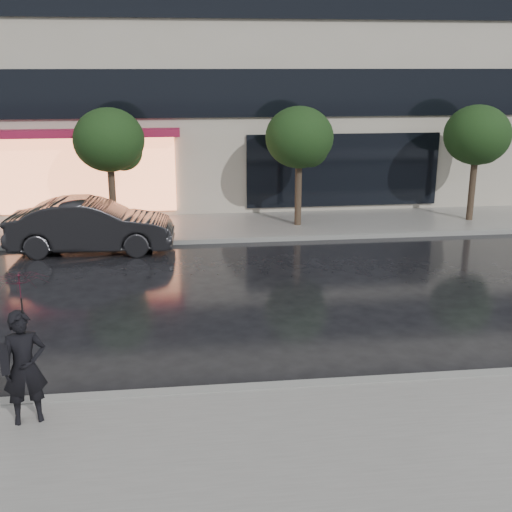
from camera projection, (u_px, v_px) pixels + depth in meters
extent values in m
plane|color=black|center=(235.00, 367.00, 11.55)|extent=(120.00, 120.00, 0.00)
cube|color=slate|center=(258.00, 474.00, 8.44)|extent=(60.00, 4.50, 0.12)
cube|color=slate|center=(207.00, 227.00, 21.28)|extent=(60.00, 3.50, 0.12)
cube|color=gray|center=(241.00, 390.00, 10.58)|extent=(60.00, 0.25, 0.14)
cube|color=gray|center=(210.00, 241.00, 19.62)|extent=(60.00, 0.25, 0.14)
cube|color=black|center=(202.00, 93.00, 21.68)|extent=(28.00, 0.12, 1.60)
cube|color=#FF8C59|center=(87.00, 175.00, 21.97)|extent=(6.00, 0.10, 2.60)
cube|color=maroon|center=(83.00, 133.00, 21.24)|extent=(6.40, 0.70, 0.25)
cube|color=black|center=(343.00, 170.00, 23.03)|extent=(7.00, 0.10, 2.60)
cylinder|color=#33261C|center=(113.00, 200.00, 20.40)|extent=(0.22, 0.22, 2.20)
ellipsoid|color=black|center=(109.00, 140.00, 19.86)|extent=(2.20, 2.20, 1.98)
sphere|color=black|center=(123.00, 152.00, 20.21)|extent=(1.20, 1.20, 1.20)
cylinder|color=#33261C|center=(298.00, 196.00, 21.10)|extent=(0.22, 0.22, 2.20)
ellipsoid|color=black|center=(299.00, 137.00, 20.55)|extent=(2.20, 2.20, 1.98)
sphere|color=black|center=(310.00, 149.00, 20.91)|extent=(1.20, 1.20, 1.20)
cylinder|color=#33261C|center=(472.00, 191.00, 21.80)|extent=(0.22, 0.22, 2.20)
ellipsoid|color=black|center=(477.00, 135.00, 21.25)|extent=(2.20, 2.20, 1.98)
sphere|color=black|center=(485.00, 146.00, 21.60)|extent=(1.20, 1.20, 1.20)
imported|color=black|center=(92.00, 226.00, 18.50)|extent=(4.75, 1.84, 1.54)
imported|color=black|center=(25.00, 367.00, 9.36)|extent=(0.72, 0.56, 1.74)
imported|color=#3A0A18|center=(21.00, 298.00, 9.07)|extent=(1.01, 1.03, 0.76)
cylinder|color=black|center=(24.00, 326.00, 9.20)|extent=(0.02, 0.02, 0.87)
cube|color=black|center=(4.00, 359.00, 9.16)|extent=(0.20, 0.34, 0.37)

